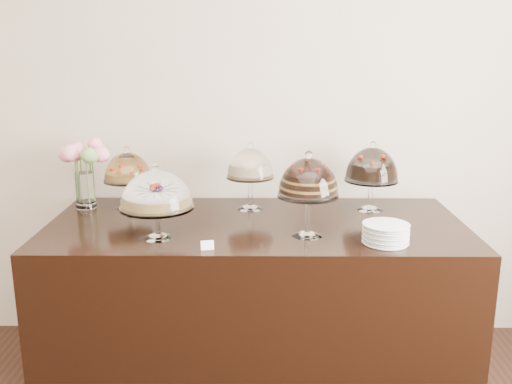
{
  "coord_description": "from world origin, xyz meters",
  "views": [
    {
      "loc": [
        0.23,
        -0.44,
        1.81
      ],
      "look_at": [
        0.21,
        2.4,
        1.08
      ],
      "focal_mm": 40.0,
      "sensor_mm": 36.0,
      "label": 1
    }
  ],
  "objects_px": {
    "cake_stand_dark_choco": "(372,167)",
    "plate_stack": "(386,234)",
    "display_counter": "(256,300)",
    "cake_stand_cheesecake": "(250,166)",
    "cake_stand_fruit_tart": "(127,170)",
    "cake_stand_sugar_sponge": "(156,193)",
    "flower_vase": "(83,165)",
    "cake_stand_choco_layer": "(308,180)"
  },
  "relations": [
    {
      "from": "cake_stand_sugar_sponge",
      "to": "flower_vase",
      "type": "height_order",
      "value": "flower_vase"
    },
    {
      "from": "cake_stand_sugar_sponge",
      "to": "cake_stand_choco_layer",
      "type": "height_order",
      "value": "cake_stand_choco_layer"
    },
    {
      "from": "cake_stand_dark_choco",
      "to": "cake_stand_fruit_tart",
      "type": "height_order",
      "value": "cake_stand_dark_choco"
    },
    {
      "from": "cake_stand_fruit_tart",
      "to": "flower_vase",
      "type": "distance_m",
      "value": 0.26
    },
    {
      "from": "cake_stand_sugar_sponge",
      "to": "cake_stand_choco_layer",
      "type": "relative_size",
      "value": 0.87
    },
    {
      "from": "cake_stand_sugar_sponge",
      "to": "cake_stand_dark_choco",
      "type": "distance_m",
      "value": 1.23
    },
    {
      "from": "cake_stand_fruit_tart",
      "to": "cake_stand_choco_layer",
      "type": "bearing_deg",
      "value": -26.64
    },
    {
      "from": "cake_stand_cheesecake",
      "to": "cake_stand_choco_layer",
      "type": "bearing_deg",
      "value": -58.97
    },
    {
      "from": "cake_stand_choco_layer",
      "to": "display_counter",
      "type": "bearing_deg",
      "value": 139.44
    },
    {
      "from": "cake_stand_dark_choco",
      "to": "cake_stand_fruit_tart",
      "type": "xyz_separation_m",
      "value": [
        -1.39,
        0.03,
        -0.03
      ]
    },
    {
      "from": "cake_stand_fruit_tart",
      "to": "flower_vase",
      "type": "bearing_deg",
      "value": 177.99
    },
    {
      "from": "display_counter",
      "to": "cake_stand_fruit_tart",
      "type": "height_order",
      "value": "cake_stand_fruit_tart"
    },
    {
      "from": "cake_stand_dark_choco",
      "to": "plate_stack",
      "type": "xyz_separation_m",
      "value": [
        -0.03,
        -0.57,
        -0.2
      ]
    },
    {
      "from": "cake_stand_sugar_sponge",
      "to": "cake_stand_fruit_tart",
      "type": "relative_size",
      "value": 1.03
    },
    {
      "from": "display_counter",
      "to": "cake_stand_dark_choco",
      "type": "xyz_separation_m",
      "value": [
        0.65,
        0.25,
        0.7
      ]
    },
    {
      "from": "cake_stand_dark_choco",
      "to": "plate_stack",
      "type": "height_order",
      "value": "cake_stand_dark_choco"
    },
    {
      "from": "cake_stand_sugar_sponge",
      "to": "plate_stack",
      "type": "distance_m",
      "value": 1.11
    },
    {
      "from": "cake_stand_cheesecake",
      "to": "cake_stand_fruit_tart",
      "type": "relative_size",
      "value": 1.08
    },
    {
      "from": "cake_stand_sugar_sponge",
      "to": "cake_stand_cheesecake",
      "type": "relative_size",
      "value": 0.95
    },
    {
      "from": "cake_stand_fruit_tart",
      "to": "plate_stack",
      "type": "distance_m",
      "value": 1.49
    },
    {
      "from": "plate_stack",
      "to": "cake_stand_choco_layer",
      "type": "bearing_deg",
      "value": 163.84
    },
    {
      "from": "cake_stand_sugar_sponge",
      "to": "flower_vase",
      "type": "xyz_separation_m",
      "value": [
        -0.52,
        0.54,
        0.02
      ]
    },
    {
      "from": "plate_stack",
      "to": "cake_stand_fruit_tart",
      "type": "bearing_deg",
      "value": 156.02
    },
    {
      "from": "cake_stand_sugar_sponge",
      "to": "plate_stack",
      "type": "relative_size",
      "value": 1.73
    },
    {
      "from": "cake_stand_cheesecake",
      "to": "cake_stand_fruit_tart",
      "type": "height_order",
      "value": "cake_stand_cheesecake"
    },
    {
      "from": "cake_stand_sugar_sponge",
      "to": "cake_stand_cheesecake",
      "type": "xyz_separation_m",
      "value": [
        0.44,
        0.52,
        0.02
      ]
    },
    {
      "from": "cake_stand_fruit_tart",
      "to": "plate_stack",
      "type": "xyz_separation_m",
      "value": [
        1.35,
        -0.6,
        -0.18
      ]
    },
    {
      "from": "flower_vase",
      "to": "display_counter",
      "type": "bearing_deg",
      "value": -16.2
    },
    {
      "from": "cake_stand_sugar_sponge",
      "to": "cake_stand_dark_choco",
      "type": "height_order",
      "value": "cake_stand_dark_choco"
    },
    {
      "from": "cake_stand_choco_layer",
      "to": "flower_vase",
      "type": "relative_size",
      "value": 1.07
    },
    {
      "from": "cake_stand_fruit_tart",
      "to": "cake_stand_cheesecake",
      "type": "bearing_deg",
      "value": -1.34
    },
    {
      "from": "cake_stand_sugar_sponge",
      "to": "cake_stand_fruit_tart",
      "type": "distance_m",
      "value": 0.59
    },
    {
      "from": "cake_stand_dark_choco",
      "to": "flower_vase",
      "type": "height_order",
      "value": "flower_vase"
    },
    {
      "from": "cake_stand_cheesecake",
      "to": "cake_stand_dark_choco",
      "type": "xyz_separation_m",
      "value": [
        0.68,
        -0.02,
        -0.0
      ]
    },
    {
      "from": "cake_stand_cheesecake",
      "to": "cake_stand_fruit_tart",
      "type": "xyz_separation_m",
      "value": [
        -0.7,
        0.02,
        -0.03
      ]
    },
    {
      "from": "cake_stand_sugar_sponge",
      "to": "cake_stand_fruit_tart",
      "type": "bearing_deg",
      "value": 116.06
    },
    {
      "from": "cake_stand_sugar_sponge",
      "to": "cake_stand_choco_layer",
      "type": "xyz_separation_m",
      "value": [
        0.73,
        0.04,
        0.05
      ]
    },
    {
      "from": "display_counter",
      "to": "cake_stand_cheesecake",
      "type": "relative_size",
      "value": 5.65
    },
    {
      "from": "cake_stand_cheesecake",
      "to": "flower_vase",
      "type": "height_order",
      "value": "flower_vase"
    },
    {
      "from": "cake_stand_sugar_sponge",
      "to": "flower_vase",
      "type": "relative_size",
      "value": 0.93
    },
    {
      "from": "display_counter",
      "to": "cake_stand_fruit_tart",
      "type": "bearing_deg",
      "value": 159.21
    },
    {
      "from": "flower_vase",
      "to": "cake_stand_sugar_sponge",
      "type": "bearing_deg",
      "value": -46.32
    }
  ]
}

